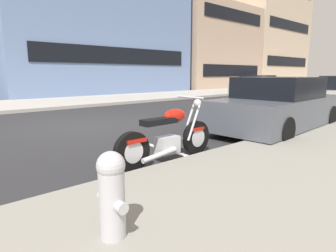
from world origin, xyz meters
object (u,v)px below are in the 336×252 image
object	(u,v)px
parked_motorcycle	(168,138)
car_opposite_curb	(256,85)
fire_hydrant	(112,193)
parked_car_far_down_curb	(278,106)

from	to	relation	value
parked_motorcycle	car_opposite_curb	size ratio (longest dim) A/B	0.46
parked_motorcycle	car_opposite_curb	distance (m)	17.72
parked_motorcycle	fire_hydrant	world-z (taller)	parked_motorcycle
car_opposite_curb	parked_motorcycle	bearing A→B (deg)	24.37
parked_motorcycle	parked_car_far_down_curb	distance (m)	4.10
car_opposite_curb	fire_hydrant	size ratio (longest dim) A/B	6.12
parked_car_far_down_curb	fire_hydrant	size ratio (longest dim) A/B	6.12
parked_car_far_down_curb	fire_hydrant	world-z (taller)	parked_car_far_down_curb
parked_car_far_down_curb	car_opposite_curb	bearing A→B (deg)	30.83
parked_motorcycle	car_opposite_curb	bearing A→B (deg)	25.71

